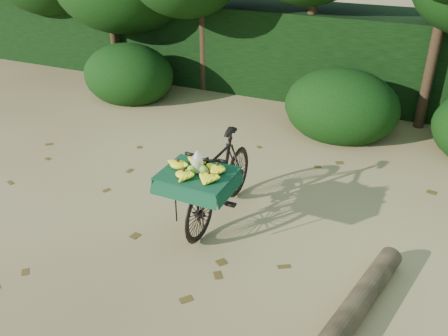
% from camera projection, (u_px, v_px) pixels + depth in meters
% --- Properties ---
extents(ground, '(80.00, 80.00, 0.00)m').
position_uv_depth(ground, '(135.00, 244.00, 5.71)').
color(ground, tan).
rests_on(ground, ground).
extents(vendor_bicycle, '(0.81, 1.88, 1.14)m').
position_uv_depth(vendor_bicycle, '(219.00, 178.00, 5.97)').
color(vendor_bicycle, black).
rests_on(vendor_bicycle, ground).
extents(hedge_backdrop, '(26.00, 1.80, 1.80)m').
position_uv_depth(hedge_backdrop, '(295.00, 49.00, 10.33)').
color(hedge_backdrop, black).
rests_on(hedge_backdrop, ground).
extents(tree_row, '(14.50, 2.00, 4.00)m').
position_uv_depth(tree_row, '(255.00, 0.00, 9.40)').
color(tree_row, black).
rests_on(tree_row, ground).
extents(bush_clumps, '(8.80, 1.70, 0.90)m').
position_uv_depth(bush_clumps, '(287.00, 101.00, 8.76)').
color(bush_clumps, black).
rests_on(bush_clumps, ground).
extents(leaf_litter, '(7.00, 7.30, 0.01)m').
position_uv_depth(leaf_litter, '(163.00, 216.00, 6.23)').
color(leaf_litter, '#513D15').
rests_on(leaf_litter, ground).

